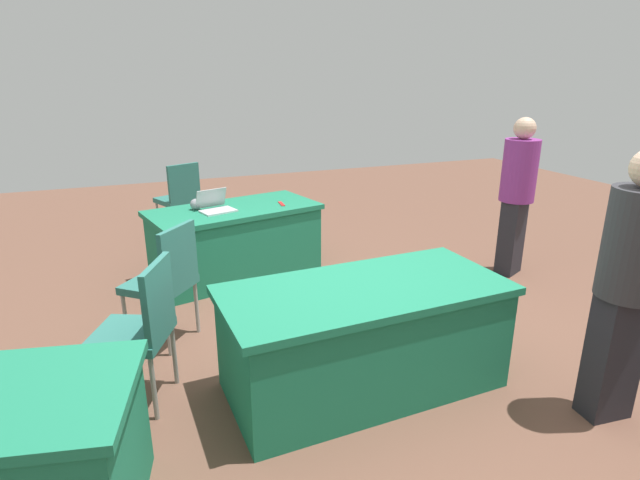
# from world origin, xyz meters

# --- Properties ---
(ground_plane) EXTENTS (14.40, 14.40, 0.00)m
(ground_plane) POSITION_xyz_m (0.00, 0.00, 0.00)
(ground_plane) COLOR brown
(table_foreground) EXTENTS (1.81, 1.15, 0.72)m
(table_foreground) POSITION_xyz_m (0.39, -1.97, 0.36)
(table_foreground) COLOR #1E7A56
(table_foreground) RESTS_ON ground
(table_back_left) EXTENTS (1.87, 0.93, 0.72)m
(table_back_left) POSITION_xyz_m (0.04, 0.29, 0.36)
(table_back_left) COLOR #1E7A56
(table_back_left) RESTS_ON ground
(chair_near_front) EXTENTS (0.62, 0.62, 0.95)m
(chair_near_front) POSITION_xyz_m (1.17, -0.79, 0.54)
(chair_near_front) COLOR #9E9993
(chair_near_front) RESTS_ON ground
(chair_tucked_left) EXTENTS (0.58, 0.58, 0.94)m
(chair_tucked_left) POSITION_xyz_m (1.39, -0.07, 0.54)
(chair_tucked_left) COLOR #9E9993
(chair_tucked_left) RESTS_ON ground
(chair_tucked_right) EXTENTS (0.58, 0.58, 0.96)m
(chair_tucked_right) POSITION_xyz_m (0.77, -3.46, 0.55)
(chair_tucked_right) COLOR #9E9993
(chair_tucked_right) RESTS_ON ground
(person_attendee_browsing) EXTENTS (0.45, 0.45, 1.61)m
(person_attendee_browsing) POSITION_xyz_m (-2.29, -0.99, 0.89)
(person_attendee_browsing) COLOR #26262D
(person_attendee_browsing) RESTS_ON ground
(person_organiser) EXTENTS (0.37, 0.37, 1.64)m
(person_organiser) POSITION_xyz_m (-1.21, 1.10, 0.91)
(person_organiser) COLOR #26262D
(person_organiser) RESTS_ON ground
(laptop_silver) EXTENTS (0.39, 0.37, 0.21)m
(laptop_silver) POSITION_xyz_m (0.58, -1.91, 0.76)
(laptop_silver) COLOR silver
(laptop_silver) RESTS_ON table_foreground
(yarn_ball) EXTENTS (0.11, 0.11, 0.11)m
(yarn_ball) POSITION_xyz_m (0.76, -2.03, 0.78)
(yarn_ball) COLOR gray
(yarn_ball) RESTS_ON table_foreground
(scissors_red) EXTENTS (0.05, 0.18, 0.01)m
(scissors_red) POSITION_xyz_m (-0.09, -1.93, 0.73)
(scissors_red) COLOR red
(scissors_red) RESTS_ON table_foreground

